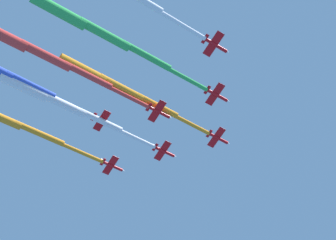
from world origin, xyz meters
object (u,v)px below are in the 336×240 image
jet_port_mid (44,55)px  jet_port_inner (62,104)px  jet_starboard_inner (103,34)px  jet_lead (120,88)px

jet_port_mid → jet_port_inner: bearing=137.5°
jet_starboard_inner → jet_port_mid: bearing=-145.4°
jet_lead → jet_port_mid: (-1.24, -26.80, -2.19)m
jet_port_inner → jet_starboard_inner: 32.03m
jet_lead → jet_starboard_inner: bearing=-45.6°
jet_lead → jet_port_inner: 20.97m
jet_port_inner → jet_port_mid: (15.51, -14.19, -1.58)m
jet_starboard_inner → jet_port_mid: jet_starboard_inner is taller
jet_lead → jet_port_inner: jet_lead is taller
jet_lead → jet_port_mid: jet_lead is taller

